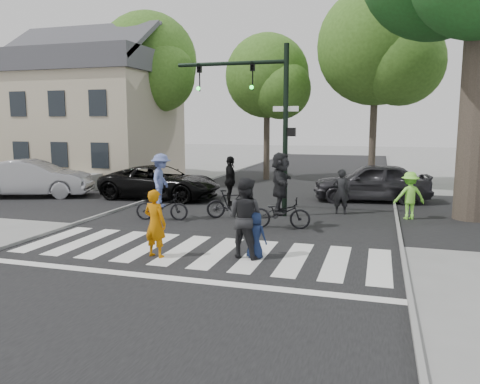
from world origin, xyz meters
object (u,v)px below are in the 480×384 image
at_px(pedestrian_adult, 245,218).
at_px(car_silver, 33,178).
at_px(cyclist_left, 162,192).
at_px(cyclist_right, 280,195).
at_px(car_suv, 161,182).
at_px(traffic_signal, 262,106).
at_px(cyclist_mid, 230,193).
at_px(pedestrian_child, 255,235).
at_px(car_grey, 371,182).
at_px(pedestrian_woman, 155,224).

height_order(pedestrian_adult, car_silver, pedestrian_adult).
bearing_deg(cyclist_left, cyclist_right, -1.21).
bearing_deg(cyclist_left, car_suv, 116.66).
relative_size(traffic_signal, cyclist_mid, 2.76).
xyz_separation_m(traffic_signal, pedestrian_adult, (0.92, -5.36, -2.90)).
relative_size(pedestrian_child, car_silver, 0.23).
distance_m(traffic_signal, cyclist_left, 4.61).
height_order(pedestrian_adult, car_suv, pedestrian_adult).
relative_size(car_suv, car_grey, 1.09).
distance_m(cyclist_mid, car_grey, 6.92).
distance_m(pedestrian_child, car_silver, 13.77).
bearing_deg(car_grey, pedestrian_adult, -23.28).
bearing_deg(pedestrian_adult, car_suv, -38.52).
distance_m(traffic_signal, pedestrian_child, 6.46).
distance_m(pedestrian_adult, car_silver, 13.49).
bearing_deg(car_suv, car_grey, -77.43).
bearing_deg(car_grey, cyclist_mid, -49.16).
bearing_deg(car_suv, traffic_signal, -114.12).
height_order(pedestrian_child, car_grey, car_grey).
distance_m(traffic_signal, cyclist_mid, 3.25).
bearing_deg(car_grey, pedestrian_child, -21.64).
distance_m(pedestrian_child, pedestrian_adult, 0.51).
bearing_deg(pedestrian_adult, car_silver, -15.58).
xyz_separation_m(traffic_signal, pedestrian_woman, (-1.20, -6.00, -3.05)).
height_order(cyclist_left, car_silver, cyclist_left).
distance_m(pedestrian_woman, car_grey, 11.41).
distance_m(cyclist_left, car_grey, 9.17).
xyz_separation_m(cyclist_left, cyclist_mid, (2.14, 1.03, -0.10)).
height_order(cyclist_left, car_suv, cyclist_left).
relative_size(pedestrian_adult, car_suv, 0.38).
bearing_deg(cyclist_mid, car_grey, 47.83).
xyz_separation_m(cyclist_right, car_grey, (2.64, 6.25, -0.25)).
bearing_deg(car_grey, car_suv, -84.60).
bearing_deg(car_suv, cyclist_right, -124.28).
xyz_separation_m(cyclist_right, car_silver, (-12.01, 3.09, -0.24)).
bearing_deg(car_silver, car_suv, -98.34).
bearing_deg(traffic_signal, pedestrian_woman, -101.33).
bearing_deg(pedestrian_woman, traffic_signal, -89.23).
bearing_deg(cyclist_left, pedestrian_child, -39.76).
distance_m(pedestrian_adult, car_suv, 9.81).
xyz_separation_m(car_suv, car_grey, (8.89, 1.96, 0.09)).
xyz_separation_m(pedestrian_woman, cyclist_left, (-1.84, 4.12, 0.14)).
relative_size(pedestrian_adult, cyclist_left, 0.87).
height_order(traffic_signal, car_grey, traffic_signal).
height_order(traffic_signal, car_suv, traffic_signal).
relative_size(traffic_signal, car_grey, 1.24).
bearing_deg(pedestrian_woman, pedestrian_adult, -151.15).
height_order(pedestrian_woman, cyclist_mid, cyclist_mid).
xyz_separation_m(pedestrian_adult, car_grey, (2.82, 9.65, -0.18)).
bearing_deg(pedestrian_child, car_grey, -91.42).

